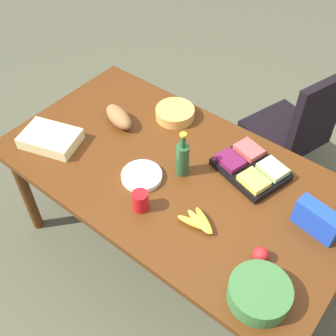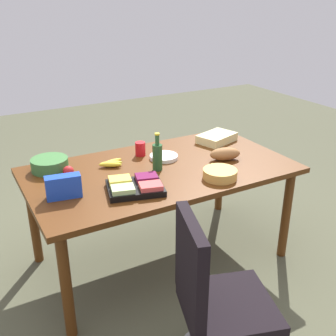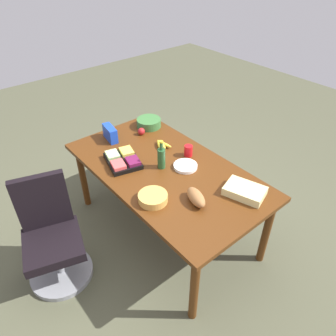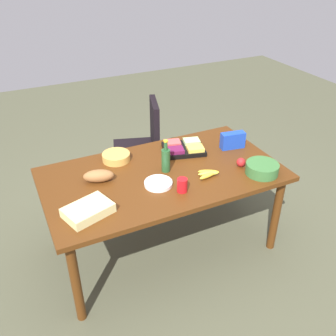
{
  "view_description": "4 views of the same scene",
  "coord_description": "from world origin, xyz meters",
  "px_view_note": "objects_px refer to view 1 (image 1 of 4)",
  "views": [
    {
      "loc": [
        -0.92,
        1.21,
        2.45
      ],
      "look_at": [
        -0.01,
        0.07,
        0.88
      ],
      "focal_mm": 43.97,
      "sensor_mm": 36.0,
      "label": 1
    },
    {
      "loc": [
        -1.3,
        -2.45,
        2.0
      ],
      "look_at": [
        0.02,
        -0.07,
        0.82
      ],
      "focal_mm": 43.68,
      "sensor_mm": 36.0,
      "label": 2
    },
    {
      "loc": [
        1.84,
        -1.5,
        2.55
      ],
      "look_at": [
        0.08,
        -0.03,
        0.86
      ],
      "focal_mm": 34.36,
      "sensor_mm": 36.0,
      "label": 3
    },
    {
      "loc": [
        1.08,
        2.37,
        2.43
      ],
      "look_at": [
        -0.01,
        0.08,
        0.88
      ],
      "focal_mm": 40.06,
      "sensor_mm": 36.0,
      "label": 4
    }
  ],
  "objects_px": {
    "conference_table": "(175,181)",
    "apple_red": "(261,255)",
    "office_chair": "(288,140)",
    "red_solo_cup": "(141,201)",
    "bread_loaf": "(119,117)",
    "sheet_cake": "(51,139)",
    "chip_bag_blue": "(317,220)",
    "wine_bottle": "(182,158)",
    "salad_bowl": "(259,293)",
    "banana_bunch": "(199,222)",
    "chip_bowl": "(175,113)",
    "paper_plate_stack": "(142,176)",
    "fruit_platter": "(251,168)"
  },
  "relations": [
    {
      "from": "conference_table",
      "to": "fruit_platter",
      "type": "distance_m",
      "value": 0.42
    },
    {
      "from": "bread_loaf",
      "to": "apple_red",
      "type": "height_order",
      "value": "bread_loaf"
    },
    {
      "from": "chip_bag_blue",
      "to": "wine_bottle",
      "type": "bearing_deg",
      "value": 7.94
    },
    {
      "from": "red_solo_cup",
      "to": "paper_plate_stack",
      "type": "xyz_separation_m",
      "value": [
        0.13,
        -0.15,
        -0.04
      ]
    },
    {
      "from": "paper_plate_stack",
      "to": "red_solo_cup",
      "type": "bearing_deg",
      "value": 129.94
    },
    {
      "from": "sheet_cake",
      "to": "paper_plate_stack",
      "type": "distance_m",
      "value": 0.6
    },
    {
      "from": "chip_bowl",
      "to": "apple_red",
      "type": "bearing_deg",
      "value": 149.08
    },
    {
      "from": "office_chair",
      "to": "apple_red",
      "type": "xyz_separation_m",
      "value": [
        -0.41,
        1.27,
        0.46
      ]
    },
    {
      "from": "conference_table",
      "to": "salad_bowl",
      "type": "height_order",
      "value": "salad_bowl"
    },
    {
      "from": "red_solo_cup",
      "to": "paper_plate_stack",
      "type": "relative_size",
      "value": 0.5
    },
    {
      "from": "apple_red",
      "to": "chip_bowl",
      "type": "bearing_deg",
      "value": -30.92
    },
    {
      "from": "conference_table",
      "to": "chip_bag_blue",
      "type": "height_order",
      "value": "chip_bag_blue"
    },
    {
      "from": "chip_bag_blue",
      "to": "chip_bowl",
      "type": "bearing_deg",
      "value": -13.09
    },
    {
      "from": "office_chair",
      "to": "chip_bag_blue",
      "type": "xyz_separation_m",
      "value": [
        -0.53,
        0.96,
        0.5
      ]
    },
    {
      "from": "chip_bag_blue",
      "to": "sheet_cake",
      "type": "relative_size",
      "value": 0.69
    },
    {
      "from": "fruit_platter",
      "to": "banana_bunch",
      "type": "height_order",
      "value": "fruit_platter"
    },
    {
      "from": "fruit_platter",
      "to": "banana_bunch",
      "type": "xyz_separation_m",
      "value": [
        0.01,
        0.46,
        -0.01
      ]
    },
    {
      "from": "banana_bunch",
      "to": "chip_bowl",
      "type": "bearing_deg",
      "value": -43.98
    },
    {
      "from": "chip_bag_blue",
      "to": "sheet_cake",
      "type": "xyz_separation_m",
      "value": [
        1.45,
        0.39,
        -0.04
      ]
    },
    {
      "from": "chip_bag_blue",
      "to": "chip_bowl",
      "type": "relative_size",
      "value": 0.92
    },
    {
      "from": "bread_loaf",
      "to": "chip_bag_blue",
      "type": "xyz_separation_m",
      "value": [
        -1.27,
        -0.02,
        0.02
      ]
    },
    {
      "from": "apple_red",
      "to": "wine_bottle",
      "type": "xyz_separation_m",
      "value": [
        0.6,
        -0.21,
        0.07
      ]
    },
    {
      "from": "fruit_platter",
      "to": "conference_table",
      "type": "bearing_deg",
      "value": 37.81
    },
    {
      "from": "chip_bag_blue",
      "to": "apple_red",
      "type": "height_order",
      "value": "chip_bag_blue"
    },
    {
      "from": "office_chair",
      "to": "apple_red",
      "type": "relative_size",
      "value": 12.95
    },
    {
      "from": "wine_bottle",
      "to": "banana_bunch",
      "type": "xyz_separation_m",
      "value": [
        -0.27,
        0.23,
        -0.08
      ]
    },
    {
      "from": "chip_bag_blue",
      "to": "wine_bottle",
      "type": "relative_size",
      "value": 0.78
    },
    {
      "from": "bread_loaf",
      "to": "banana_bunch",
      "type": "height_order",
      "value": "bread_loaf"
    },
    {
      "from": "conference_table",
      "to": "bread_loaf",
      "type": "xyz_separation_m",
      "value": [
        0.51,
        -0.1,
        0.13
      ]
    },
    {
      "from": "bread_loaf",
      "to": "sheet_cake",
      "type": "xyz_separation_m",
      "value": [
        0.19,
        0.37,
        -0.02
      ]
    },
    {
      "from": "chip_bowl",
      "to": "sheet_cake",
      "type": "bearing_deg",
      "value": 56.41
    },
    {
      "from": "banana_bunch",
      "to": "red_solo_cup",
      "type": "bearing_deg",
      "value": 18.33
    },
    {
      "from": "bread_loaf",
      "to": "chip_bag_blue",
      "type": "bearing_deg",
      "value": -179.27
    },
    {
      "from": "chip_bag_blue",
      "to": "apple_red",
      "type": "distance_m",
      "value": 0.33
    },
    {
      "from": "wine_bottle",
      "to": "conference_table",
      "type": "bearing_deg",
      "value": 25.71
    },
    {
      "from": "red_solo_cup",
      "to": "banana_bunch",
      "type": "bearing_deg",
      "value": -161.67
    },
    {
      "from": "bread_loaf",
      "to": "wine_bottle",
      "type": "relative_size",
      "value": 0.85
    },
    {
      "from": "conference_table",
      "to": "office_chair",
      "type": "bearing_deg",
      "value": -101.83
    },
    {
      "from": "red_solo_cup",
      "to": "bread_loaf",
      "type": "bearing_deg",
      "value": -37.38
    },
    {
      "from": "conference_table",
      "to": "apple_red",
      "type": "height_order",
      "value": "apple_red"
    },
    {
      "from": "office_chair",
      "to": "fruit_platter",
      "type": "distance_m",
      "value": 0.95
    },
    {
      "from": "banana_bunch",
      "to": "paper_plate_stack",
      "type": "bearing_deg",
      "value": -7.97
    },
    {
      "from": "sheet_cake",
      "to": "salad_bowl",
      "type": "xyz_separation_m",
      "value": [
        -1.42,
        0.09,
        0.01
      ]
    },
    {
      "from": "apple_red",
      "to": "banana_bunch",
      "type": "relative_size",
      "value": 0.38
    },
    {
      "from": "banana_bunch",
      "to": "conference_table",
      "type": "bearing_deg",
      "value": -33.95
    },
    {
      "from": "wine_bottle",
      "to": "salad_bowl",
      "type": "bearing_deg",
      "value": 151.46
    },
    {
      "from": "apple_red",
      "to": "sheet_cake",
      "type": "distance_m",
      "value": 1.34
    },
    {
      "from": "banana_bunch",
      "to": "salad_bowl",
      "type": "distance_m",
      "value": 0.44
    },
    {
      "from": "chip_bag_blue",
      "to": "salad_bowl",
      "type": "height_order",
      "value": "chip_bag_blue"
    },
    {
      "from": "office_chair",
      "to": "wine_bottle",
      "type": "height_order",
      "value": "wine_bottle"
    }
  ]
}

